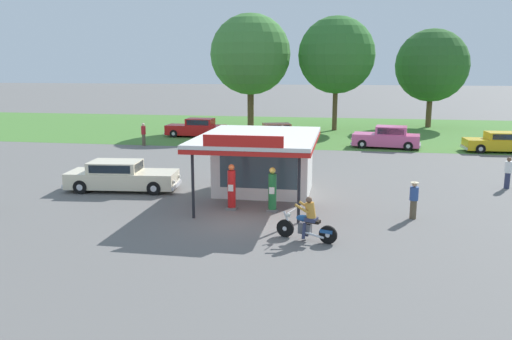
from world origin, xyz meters
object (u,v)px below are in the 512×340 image
parked_car_second_row_spare (197,128)px  gas_pump_offside (272,191)px  featured_classic_sedan (121,177)px  gas_pump_nearside (232,189)px  parked_car_back_row_far_left (279,133)px  parked_car_back_row_right (387,138)px  bystander_strolling_foreground (508,172)px  parked_car_back_row_far_right (503,143)px  bystander_leaning_by_kiosk (144,134)px  motorcycle_with_rider (307,222)px  bystander_chatting_near_pumps (282,136)px  bystander_standing_back_lot (414,199)px

parked_car_second_row_spare → gas_pump_offside: bearing=-66.3°
featured_classic_sedan → gas_pump_nearside: bearing=-22.3°
parked_car_back_row_far_left → parked_car_back_row_right: size_ratio=1.08×
parked_car_back_row_far_left → bystander_strolling_foreground: bystander_strolling_foreground is taller
bystander_strolling_foreground → parked_car_back_row_right: bearing=111.7°
parked_car_back_row_far_right → parked_car_second_row_spare: bearing=170.0°
gas_pump_nearside → bystander_leaning_by_kiosk: size_ratio=1.13×
motorcycle_with_rider → featured_classic_sedan: motorcycle_with_rider is taller
parked_car_back_row_far_left → parked_car_back_row_far_right: size_ratio=1.00×
gas_pump_nearside → featured_classic_sedan: gas_pump_nearside is taller
bystander_strolling_foreground → bystander_chatting_near_pumps: bearing=139.9°
parked_car_back_row_far_right → bystander_standing_back_lot: size_ratio=3.71×
gas_pump_offside → motorcycle_with_rider: 3.87m
parked_car_second_row_spare → bystander_strolling_foreground: 25.93m
gas_pump_offside → featured_classic_sedan: gas_pump_offside is taller
parked_car_back_row_far_left → bystander_leaning_by_kiosk: 10.66m
parked_car_back_row_right → bystander_leaning_by_kiosk: size_ratio=3.00×
motorcycle_with_rider → featured_classic_sedan: bearing=148.0°
featured_classic_sedan → parked_car_second_row_spare: (-1.81, 19.44, 0.05)m
parked_car_back_row_far_right → parked_car_back_row_right: bearing=175.7°
gas_pump_offside → bystander_strolling_foreground: size_ratio=1.19×
featured_classic_sedan → bystander_leaning_by_kiosk: (-4.39, 13.88, 0.24)m
featured_classic_sedan → parked_car_back_row_far_right: 26.56m
parked_car_back_row_far_left → bystander_chatting_near_pumps: bystander_chatting_near_pumps is taller
motorcycle_with_rider → bystander_chatting_near_pumps: (-3.32, 20.03, 0.28)m
parked_car_second_row_spare → bystander_leaning_by_kiosk: bystander_leaning_by_kiosk is taller
motorcycle_with_rider → bystander_leaning_by_kiosk: bearing=125.0°
featured_classic_sedan → parked_car_back_row_far_right: featured_classic_sedan is taller
parked_car_back_row_right → bystander_standing_back_lot: (-0.32, -18.48, 0.05)m
parked_car_second_row_spare → parked_car_back_row_right: (15.59, -3.55, 0.02)m
motorcycle_with_rider → bystander_standing_back_lot: 5.19m
parked_car_back_row_right → bystander_leaning_by_kiosk: 18.28m
gas_pump_nearside → parked_car_back_row_far_right: gas_pump_nearside is taller
parked_car_back_row_far_right → parked_car_back_row_right: size_ratio=1.08×
parked_car_second_row_spare → parked_car_back_row_far_right: parked_car_second_row_spare is taller
parked_car_back_row_far_left → parked_car_back_row_right: parked_car_back_row_right is taller
gas_pump_nearside → parked_car_back_row_far_right: (15.67, 17.77, -0.24)m
gas_pump_offside → gas_pump_nearside: bearing=180.0°
bystander_chatting_near_pumps → bystander_strolling_foreground: bearing=-40.1°
featured_classic_sedan → parked_car_back_row_far_left: 18.81m
parked_car_second_row_spare → gas_pump_nearside: bearing=-70.3°
gas_pump_offside → bystander_chatting_near_pumps: 16.64m
motorcycle_with_rider → parked_car_back_row_right: 22.25m
gas_pump_offside → parked_car_second_row_spare: (-9.60, 21.92, -0.13)m
bystander_chatting_near_pumps → parked_car_back_row_far_right: bearing=4.4°
parked_car_back_row_right → bystander_strolling_foreground: 13.27m
motorcycle_with_rider → bystander_standing_back_lot: bearing=40.3°
motorcycle_with_rider → parked_car_back_row_far_left: motorcycle_with_rider is taller
bystander_strolling_foreground → parked_car_second_row_spare: bearing=142.2°
gas_pump_nearside → bystander_leaning_by_kiosk: gas_pump_nearside is taller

